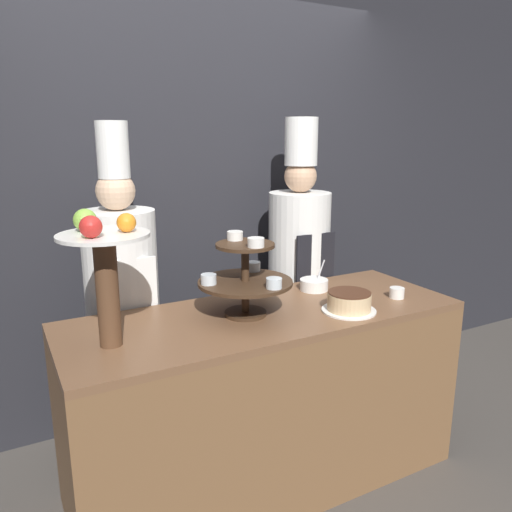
{
  "coord_description": "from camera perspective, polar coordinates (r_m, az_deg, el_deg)",
  "views": [
    {
      "loc": [
        -1.09,
        -1.59,
        1.71
      ],
      "look_at": [
        0.0,
        0.44,
        1.15
      ],
      "focal_mm": 35.0,
      "sensor_mm": 36.0,
      "label": 1
    }
  ],
  "objects": [
    {
      "name": "wall_back",
      "position": [
        3.05,
        -7.2,
        7.8
      ],
      "size": [
        10.0,
        0.06,
        2.8
      ],
      "color": "#232328",
      "rests_on": "ground_plane"
    },
    {
      "name": "serving_bowl_far",
      "position": [
        2.69,
        6.64,
        -3.26
      ],
      "size": [
        0.15,
        0.15,
        0.16
      ],
      "color": "white",
      "rests_on": "buffet_counter"
    },
    {
      "name": "fruit_pedestal",
      "position": [
        1.98,
        -16.98,
        -0.6
      ],
      "size": [
        0.35,
        0.35,
        0.54
      ],
      "color": "brown",
      "rests_on": "buffet_counter"
    },
    {
      "name": "buffet_counter",
      "position": [
        2.55,
        1.11,
        -15.92
      ],
      "size": [
        1.89,
        0.68,
        0.9
      ],
      "color": "brown",
      "rests_on": "ground_plane"
    },
    {
      "name": "chef_center_left",
      "position": [
        3.04,
        4.92,
        -0.34
      ],
      "size": [
        0.37,
        0.37,
        1.8
      ],
      "color": "black",
      "rests_on": "ground_plane"
    },
    {
      "name": "tiered_stand",
      "position": [
        2.27,
        -1.24,
        -2.19
      ],
      "size": [
        0.43,
        0.43,
        0.38
      ],
      "color": "#3D2819",
      "rests_on": "buffet_counter"
    },
    {
      "name": "cake_round",
      "position": [
        2.4,
        10.59,
        -5.2
      ],
      "size": [
        0.26,
        0.26,
        0.1
      ],
      "color": "white",
      "rests_on": "buffet_counter"
    },
    {
      "name": "cup_white",
      "position": [
        2.65,
        15.8,
        -4.07
      ],
      "size": [
        0.07,
        0.07,
        0.05
      ],
      "color": "white",
      "rests_on": "buffet_counter"
    },
    {
      "name": "chef_left",
      "position": [
        2.64,
        -15.04,
        -3.79
      ],
      "size": [
        0.37,
        0.37,
        1.77
      ],
      "color": "black",
      "rests_on": "ground_plane"
    }
  ]
}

